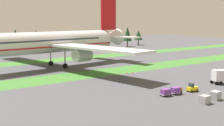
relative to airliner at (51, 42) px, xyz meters
The scene contains 13 objects.
ground_plane 57.42m from the airliner, 78.07° to the right, with size 400.00×400.00×0.00m, color #47474C.
grass_strip_near 23.28m from the airliner, 57.05° to the right, with size 320.00×11.86×0.01m, color #3D752D.
grass_strip_far 22.91m from the airliner, 56.35° to the left, with size 320.00×11.86×0.01m, color #3D752D.
airliner is the anchor object (origin of this frame).
baggage_tug 52.53m from the airliner, 79.03° to the right, with size 2.72×1.56×1.97m.
cargo_dolly_lead 51.30m from the airliner, 84.47° to the right, with size 2.34×1.72×1.55m.
cargo_dolly_second 50.81m from the airliner, 87.72° to the right, with size 2.34×1.72×1.55m.
ground_crew_marshaller 52.08m from the airliner, 83.38° to the right, with size 0.36×0.55×1.74m.
uld_container_0 59.39m from the airliner, 86.38° to the right, with size 2.00×1.60×1.60m, color #A3A3A8.
uld_container_1 59.38m from the airliner, 82.27° to the right, with size 2.00×1.60×1.74m, color #A3A3A8.
taxiway_marker_0 30.14m from the airliner, 59.07° to the right, with size 0.44×0.44×0.54m, color orange.
taxiway_marker_1 29.00m from the airliner, 62.21° to the right, with size 0.44×0.44×0.65m, color orange.
distant_tree_line 52.36m from the airliner, 79.46° to the left, with size 158.66×10.94×12.90m.
Camera 1 is at (-56.68, -37.33, 16.00)m, focal length 48.16 mm.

